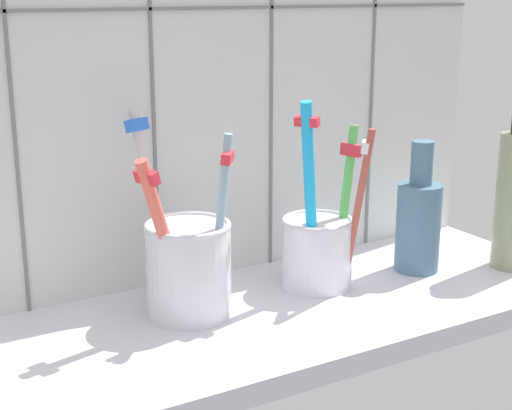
# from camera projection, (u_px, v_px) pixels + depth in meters

# --- Properties ---
(counter_slab) EXTENTS (0.64, 0.22, 0.02)m
(counter_slab) POSITION_uv_depth(u_px,v_px,m) (273.00, 320.00, 0.71)
(counter_slab) COLOR silver
(counter_slab) RESTS_ON ground
(tile_wall_back) EXTENTS (0.64, 0.02, 0.45)m
(tile_wall_back) POSITION_uv_depth(u_px,v_px,m) (209.00, 71.00, 0.75)
(tile_wall_back) COLOR silver
(tile_wall_back) RESTS_ON ground
(toothbrush_cup_left) EXTENTS (0.10, 0.10, 0.18)m
(toothbrush_cup_left) POSITION_uv_depth(u_px,v_px,m) (187.00, 263.00, 0.69)
(toothbrush_cup_left) COLOR silver
(toothbrush_cup_left) RESTS_ON counter_slab
(toothbrush_cup_right) EXTENTS (0.08, 0.08, 0.19)m
(toothbrush_cup_right) POSITION_uv_depth(u_px,v_px,m) (319.00, 244.00, 0.76)
(toothbrush_cup_right) COLOR white
(toothbrush_cup_right) RESTS_ON counter_slab
(ceramic_vase) EXTENTS (0.05, 0.05, 0.14)m
(ceramic_vase) POSITION_uv_depth(u_px,v_px,m) (418.00, 221.00, 0.79)
(ceramic_vase) COLOR slate
(ceramic_vase) RESTS_ON counter_slab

